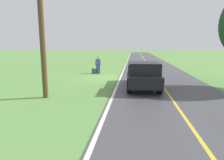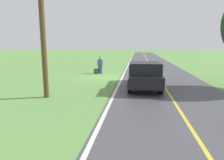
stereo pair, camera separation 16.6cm
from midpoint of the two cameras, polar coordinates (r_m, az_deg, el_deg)
The scene contains 8 objects.
ground_plane at distance 17.45m, azimuth -1.15°, elevation 0.67°, with size 200.00×200.00×0.00m, color #609347.
road_surface at distance 17.38m, azimuth 13.91°, elevation 0.33°, with size 6.86×120.00×0.00m, color #47474C.
lane_edge_line at distance 17.31m, azimuth 3.16°, elevation 0.59°, with size 0.16×117.60×0.00m, color silver.
lane_centre_line at distance 17.38m, azimuth 13.91°, elevation 0.34°, with size 0.14×117.60×0.00m, color gold.
hitchhiker_walking at distance 19.94m, azimuth -3.23°, elevation 4.69°, with size 0.62×0.51×1.75m.
suitcase_carried at distance 19.99m, azimuth -4.43°, elevation 2.61°, with size 0.20×0.46×0.52m, color #384C56.
pickup_truck_passing at distance 13.26m, azimuth 9.65°, elevation 1.71°, with size 2.21×5.45×1.82m.
utility_pole_roadside at distance 11.31m, azimuth -19.31°, elevation 16.93°, with size 0.28×0.28×8.65m, color brown.
Camera 2 is at (-2.64, 17.01, 2.89)m, focal length 31.45 mm.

